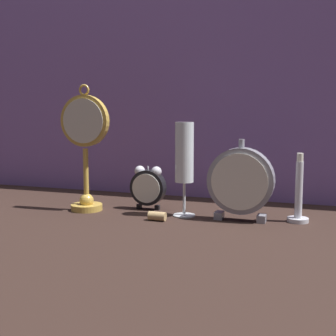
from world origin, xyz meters
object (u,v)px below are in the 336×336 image
object	(u,v)px
champagne_flute	(184,158)
alarm_clock_twin_bell	(148,185)
mantel_clock_silver	(241,181)
wine_cork	(157,216)
brass_candlestick	(299,198)
pocket_watch_on_stand	(85,148)

from	to	relation	value
champagne_flute	alarm_clock_twin_bell	bearing A→B (deg)	159.44
mantel_clock_silver	wine_cork	size ratio (longest dim) A/B	4.69
mantel_clock_silver	brass_candlestick	world-z (taller)	mantel_clock_silver
champagne_flute	wine_cork	xyz separation A→B (m)	(-0.05, -0.07, -0.14)
brass_candlestick	wine_cork	distance (m)	0.34
pocket_watch_on_stand	brass_candlestick	world-z (taller)	pocket_watch_on_stand
pocket_watch_on_stand	brass_candlestick	bearing A→B (deg)	5.39
pocket_watch_on_stand	alarm_clock_twin_bell	xyz separation A→B (m)	(0.15, 0.06, -0.10)
wine_cork	champagne_flute	bearing A→B (deg)	56.56
brass_candlestick	wine_cork	bearing A→B (deg)	-162.77
champagne_flute	wine_cork	size ratio (longest dim) A/B	5.63
mantel_clock_silver	wine_cork	xyz separation A→B (m)	(-0.19, -0.07, -0.08)
pocket_watch_on_stand	champagne_flute	size ratio (longest dim) A/B	1.40
wine_cork	brass_candlestick	bearing A→B (deg)	17.23
brass_candlestick	pocket_watch_on_stand	bearing A→B (deg)	-174.61
pocket_watch_on_stand	alarm_clock_twin_bell	bearing A→B (deg)	23.14
pocket_watch_on_stand	wine_cork	distance (m)	0.27
alarm_clock_twin_bell	champagne_flute	xyz separation A→B (m)	(0.11, -0.04, 0.08)
alarm_clock_twin_bell	mantel_clock_silver	distance (m)	0.26
champagne_flute	brass_candlestick	size ratio (longest dim) A/B	1.43
mantel_clock_silver	champagne_flute	bearing A→B (deg)	178.57
alarm_clock_twin_bell	brass_candlestick	distance (m)	0.39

